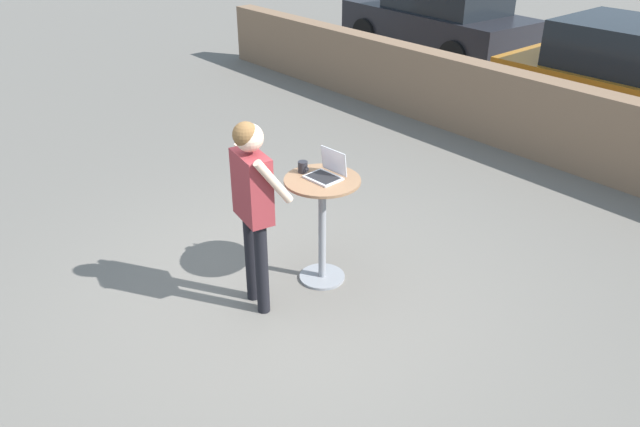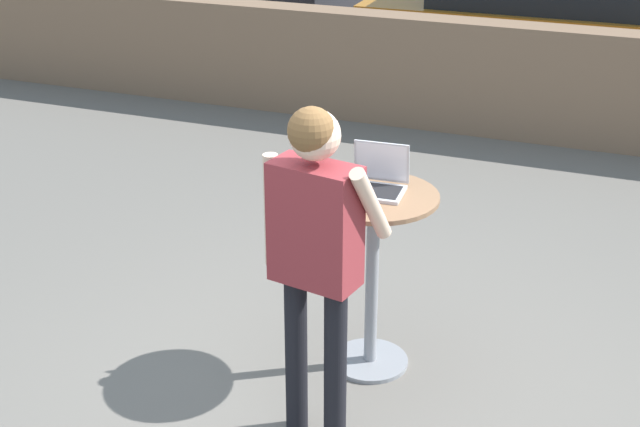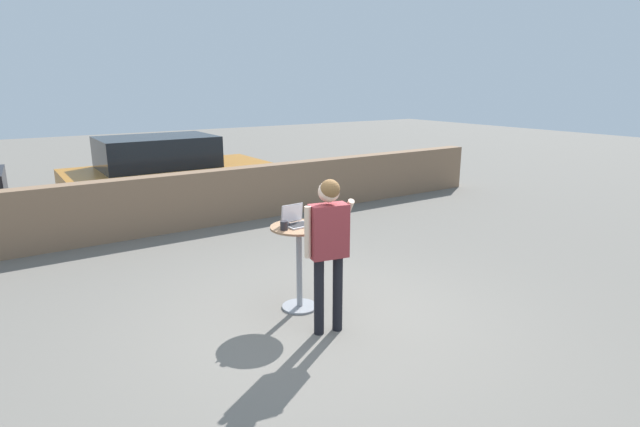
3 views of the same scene
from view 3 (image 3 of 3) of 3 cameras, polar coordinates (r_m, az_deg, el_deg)
The scene contains 7 objects.
ground_plane at distance 5.86m, azimuth 0.71°, elevation -12.45°, with size 50.00×50.00×0.00m, color slate.
pavement_kerb at distance 9.71m, azimuth -15.07°, elevation 1.40°, with size 14.74×0.35×1.06m.
cafe_table at distance 5.98m, azimuth -2.40°, elevation -4.72°, with size 0.68×0.68×1.04m.
laptop at distance 5.91m, azimuth -2.75°, elevation -0.84°, with size 0.31×0.29×0.24m.
coffee_mug at distance 5.72m, azimuth -4.12°, elevation -1.38°, with size 0.13×0.09×0.10m.
standing_person at distance 5.26m, azimuth 0.98°, elevation -2.67°, with size 0.58×0.34×1.72m.
parked_car_near_street at distance 11.36m, azimuth -17.24°, elevation 4.52°, with size 4.25×1.99×1.59m.
Camera 3 is at (-2.94, -4.31, 2.66)m, focal length 28.00 mm.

